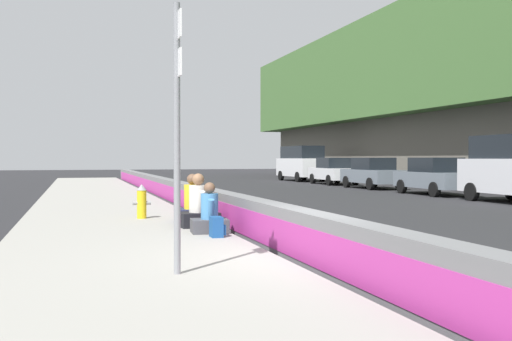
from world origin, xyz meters
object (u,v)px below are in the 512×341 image
seated_person_rear (192,207)px  parked_car_midline (373,173)px  parked_car_far (334,171)px  backpack (217,227)px  parked_car_fourth (435,176)px  seated_person_middle (198,210)px  seated_person_foreground (210,217)px  parked_car_farther (301,163)px  route_sign_post (177,118)px  fire_hydrant (142,201)px

seated_person_rear → parked_car_midline: size_ratio=0.26×
parked_car_far → backpack: bearing=151.0°
parked_car_fourth → seated_person_middle: bearing=128.8°
seated_person_foreground → parked_car_farther: 31.71m
parked_car_farther → seated_person_middle: bearing=154.5°
route_sign_post → parked_car_fourth: bearing=-42.3°
route_sign_post → seated_person_foreground: 4.74m
fire_hydrant → backpack: (-4.08, -1.02, -0.25)m
parked_car_farther → route_sign_post: bearing=156.2°
backpack → parked_car_midline: bearing=-35.5°
fire_hydrant → seated_person_rear: seated_person_rear is taller
route_sign_post → fire_hydrant: 7.73m
seated_person_foreground → parked_car_farther: parked_car_farther is taller
parked_car_far → parked_car_farther: 5.86m
seated_person_middle → parked_car_midline: (16.41, -13.05, 0.35)m
seated_person_foreground → fire_hydrant: bearing=17.2°
parked_car_fourth → fire_hydrant: bearing=120.5°
route_sign_post → parked_car_midline: 26.13m
fire_hydrant → seated_person_foreground: 3.51m
fire_hydrant → backpack: bearing=-165.9°
seated_person_rear → backpack: seated_person_rear is taller
seated_person_middle → parked_car_farther: bearing=-25.5°
fire_hydrant → parked_car_fourth: parked_car_fourth is taller
seated_person_rear → fire_hydrant: bearing=42.4°
seated_person_foreground → parked_car_fourth: bearing=-48.2°
route_sign_post → parked_car_far: 30.83m
backpack → seated_person_rear: bearing=-1.2°
route_sign_post → parked_car_midline: size_ratio=0.80×
route_sign_post → fire_hydrant: size_ratio=4.09×
parked_car_fourth → parked_car_midline: same height
seated_person_middle → parked_car_far: size_ratio=0.26×
seated_person_middle → route_sign_post: bearing=165.9°
seated_person_rear → backpack: size_ratio=2.91×
parked_car_fourth → parked_car_far: size_ratio=1.00×
fire_hydrant → seated_person_middle: 2.43m
fire_hydrant → parked_car_midline: 20.01m
seated_person_rear → parked_car_far: parked_car_far is taller
parked_car_fourth → route_sign_post: bearing=137.7°
seated_person_foreground → seated_person_rear: 2.16m
route_sign_post → seated_person_rear: size_ratio=3.09×
fire_hydrant → seated_person_middle: (-2.20, -1.03, -0.07)m
fire_hydrant → parked_car_midline: size_ratio=0.20×
seated_person_rear → parked_car_midline: (15.40, -12.99, 0.36)m
seated_person_middle → parked_car_far: (21.83, -13.14, 0.35)m
seated_person_foreground → parked_car_fourth: size_ratio=0.23×
route_sign_post → seated_person_rear: bearing=-12.5°
fire_hydrant → parked_car_midline: (14.22, -14.08, 0.27)m
fire_hydrant → seated_person_rear: bearing=-137.6°
backpack → parked_car_midline: size_ratio=0.09×
route_sign_post → parked_car_fourth: (15.87, -14.43, -1.35)m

